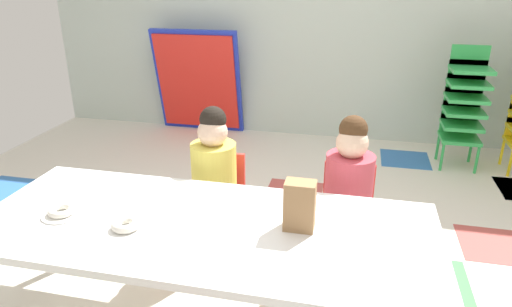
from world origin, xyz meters
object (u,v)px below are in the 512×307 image
object	(u,v)px
paper_bag_brown	(300,206)
seated_child_middle_seat	(349,181)
paper_plate_near_edge	(62,214)
donut_powdered_loose	(126,224)
donut_powdered_on_plate	(62,211)
kid_chair_green_stack	(464,102)
craft_table	(204,232)
seated_child_near_camera	(215,169)
folded_activity_table	(198,82)

from	to	relation	value
paper_bag_brown	seated_child_middle_seat	bearing A→B (deg)	71.74
paper_plate_near_edge	donut_powdered_loose	xyz separation A→B (m)	(0.34, -0.04, 0.02)
donut_powdered_on_plate	kid_chair_green_stack	bearing A→B (deg)	48.95
paper_plate_near_edge	donut_powdered_on_plate	size ratio (longest dim) A/B	1.50
donut_powdered_loose	paper_plate_near_edge	bearing A→B (deg)	173.21
craft_table	donut_powdered_loose	xyz separation A→B (m)	(-0.31, -0.11, 0.06)
paper_bag_brown	donut_powdered_on_plate	world-z (taller)	paper_bag_brown
seated_child_middle_seat	donut_powdered_on_plate	distance (m)	1.45
paper_plate_near_edge	donut_powdered_on_plate	bearing A→B (deg)	0.00
craft_table	seated_child_near_camera	world-z (taller)	seated_child_near_camera
donut_powdered_loose	paper_bag_brown	bearing A→B (deg)	12.88
paper_plate_near_edge	donut_powdered_loose	world-z (taller)	donut_powdered_loose
donut_powdered_on_plate	donut_powdered_loose	xyz separation A→B (m)	(0.34, -0.04, -0.00)
kid_chair_green_stack	paper_bag_brown	size ratio (longest dim) A/B	4.73
kid_chair_green_stack	folded_activity_table	world-z (taller)	folded_activity_table
seated_child_middle_seat	folded_activity_table	size ratio (longest dim) A/B	0.84
folded_activity_table	donut_powdered_loose	xyz separation A→B (m)	(0.70, -2.88, 0.06)
folded_activity_table	paper_plate_near_edge	distance (m)	2.86
kid_chair_green_stack	seated_child_middle_seat	bearing A→B (deg)	-117.06
seated_child_near_camera	seated_child_middle_seat	world-z (taller)	same
seated_child_middle_seat	kid_chair_green_stack	distance (m)	1.98
paper_bag_brown	kid_chair_green_stack	bearing A→B (deg)	65.03
craft_table	paper_plate_near_edge	distance (m)	0.65
craft_table	donut_powdered_on_plate	distance (m)	0.66
paper_bag_brown	donut_powdered_loose	distance (m)	0.75
folded_activity_table	paper_plate_near_edge	bearing A→B (deg)	-82.81
seated_child_near_camera	seated_child_middle_seat	size ratio (longest dim) A/B	1.00
kid_chair_green_stack	donut_powdered_on_plate	world-z (taller)	kid_chair_green_stack
folded_activity_table	craft_table	bearing A→B (deg)	-70.00
craft_table	folded_activity_table	size ratio (longest dim) A/B	1.87
folded_activity_table	donut_powdered_on_plate	xyz separation A→B (m)	(0.36, -2.84, 0.07)
seated_child_near_camera	donut_powdered_loose	size ratio (longest dim) A/B	7.45
paper_bag_brown	paper_plate_near_edge	size ratio (longest dim) A/B	1.22
seated_child_middle_seat	folded_activity_table	world-z (taller)	folded_activity_table
donut_powdered_loose	seated_child_middle_seat	bearing A→B (deg)	39.38
kid_chair_green_stack	folded_activity_table	size ratio (longest dim) A/B	0.96
seated_child_middle_seat	donut_powdered_on_plate	bearing A→B (deg)	-150.38
seated_child_near_camera	paper_plate_near_edge	world-z (taller)	seated_child_near_camera
seated_child_middle_seat	donut_powdered_loose	xyz separation A→B (m)	(-0.92, -0.76, 0.05)
paper_bag_brown	donut_powdered_loose	size ratio (longest dim) A/B	1.79
seated_child_near_camera	kid_chair_green_stack	size ratio (longest dim) A/B	0.88
seated_child_near_camera	seated_child_middle_seat	bearing A→B (deg)	0.00
paper_bag_brown	paper_plate_near_edge	bearing A→B (deg)	-173.25
craft_table	seated_child_middle_seat	bearing A→B (deg)	46.55
folded_activity_table	donut_powdered_loose	bearing A→B (deg)	-76.40
folded_activity_table	donut_powdered_loose	world-z (taller)	folded_activity_table
kid_chair_green_stack	paper_plate_near_edge	size ratio (longest dim) A/B	5.78
seated_child_middle_seat	folded_activity_table	xyz separation A→B (m)	(-1.62, 2.12, -0.02)
seated_child_near_camera	paper_plate_near_edge	bearing A→B (deg)	-124.71
seated_child_middle_seat	donut_powdered_loose	size ratio (longest dim) A/B	7.45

